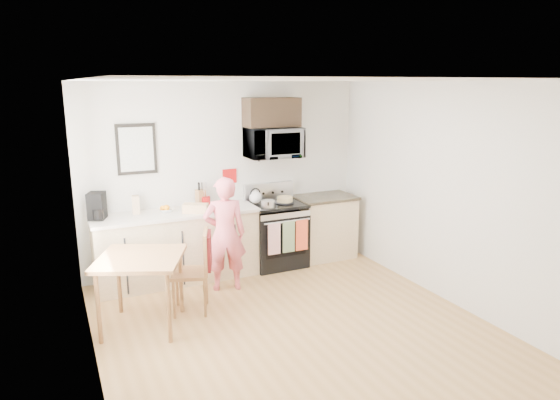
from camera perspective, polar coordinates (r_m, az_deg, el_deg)
name	(u,v)px	position (r m, az deg, el deg)	size (l,w,h in m)	color
floor	(300,333)	(5.45, 2.33, -14.97)	(4.60, 4.60, 0.00)	#A0733D
back_wall	(226,176)	(7.04, -6.21, 2.72)	(4.00, 0.04, 2.60)	silver
front_wall	(482,305)	(3.22, 22.05, -11.06)	(4.00, 0.04, 2.60)	silver
left_wall	(88,240)	(4.45, -21.12, -4.33)	(0.04, 4.60, 2.60)	silver
right_wall	(454,196)	(6.13, 19.29, 0.48)	(0.04, 4.60, 2.60)	silver
ceiling	(303,80)	(4.80, 2.62, 13.53)	(4.00, 4.60, 0.04)	silver
window	(83,192)	(5.16, -21.63, 0.85)	(0.06, 1.40, 1.50)	silver
cabinet_left	(177,248)	(6.76, -11.65, -5.37)	(2.10, 0.60, 0.90)	tan
countertop_left	(176,213)	(6.63, -11.83, -1.52)	(2.14, 0.64, 0.04)	beige
cabinet_right	(324,228)	(7.55, 5.04, -3.16)	(0.84, 0.60, 0.90)	tan
countertop_right	(325,197)	(7.43, 5.11, 0.31)	(0.88, 0.64, 0.04)	black
range	(276,236)	(7.18, -0.42, -4.09)	(0.76, 0.70, 1.16)	black
microwave	(273,143)	(7.00, -0.80, 6.55)	(0.76, 0.51, 0.42)	silver
upper_cabinet	(272,112)	(7.00, -0.96, 10.00)	(0.76, 0.35, 0.40)	black
wall_art	(136,149)	(6.66, -16.09, 5.61)	(0.50, 0.04, 0.65)	black
wall_trivet	(230,176)	(7.04, -5.78, 2.74)	(0.20, 0.02, 0.20)	#A80E0E
person	(225,234)	(6.29, -6.32, -3.89)	(0.53, 0.35, 1.46)	#D63B46
dining_table	(140,265)	(5.50, -15.67, -7.15)	(0.97, 0.97, 0.80)	brown
chair	(201,260)	(5.76, -8.96, -6.79)	(0.55, 0.52, 0.96)	brown
knife_block	(201,198)	(6.86, -9.06, 0.23)	(0.10, 0.14, 0.22)	brown
utensil_crock	(206,197)	(6.80, -8.46, 0.35)	(0.11, 0.11, 0.34)	#A80E0E
fruit_bowl	(166,209)	(6.63, -12.85, -1.05)	(0.20, 0.20, 0.09)	white
milk_carton	(136,205)	(6.63, -16.15, -0.53)	(0.09, 0.09, 0.24)	tan
coffee_maker	(97,207)	(6.50, -20.19, -0.73)	(0.26, 0.31, 0.33)	black
bread_bag	(196,208)	(6.52, -9.62, -0.94)	(0.32, 0.15, 0.12)	tan
cake	(285,200)	(7.03, 0.56, 0.02)	(0.27, 0.27, 0.09)	black
kettle	(255,197)	(7.00, -2.83, 0.38)	(0.17, 0.17, 0.22)	white
pot	(268,204)	(6.78, -1.37, -0.44)	(0.19, 0.30, 0.09)	silver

